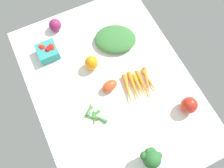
% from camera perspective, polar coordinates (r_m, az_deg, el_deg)
% --- Properties ---
extents(tablecloth, '(1.04, 0.76, 0.02)m').
position_cam_1_polar(tablecloth, '(1.17, -0.00, -0.55)').
color(tablecloth, white).
rests_on(tablecloth, ground).
extents(bell_pepper_red, '(0.08, 0.08, 0.09)m').
position_cam_1_polar(bell_pepper_red, '(1.13, 18.17, -4.91)').
color(bell_pepper_red, red).
rests_on(bell_pepper_red, tablecloth).
extents(leafy_greens_clump, '(0.25, 0.27, 0.05)m').
position_cam_1_polar(leafy_greens_clump, '(1.25, 0.81, 10.87)').
color(leafy_greens_clump, '#387437').
rests_on(leafy_greens_clump, tablecloth).
extents(bell_pepper_orange, '(0.09, 0.09, 0.08)m').
position_cam_1_polar(bell_pepper_orange, '(1.17, -5.03, 5.10)').
color(bell_pepper_orange, orange).
rests_on(bell_pepper_orange, tablecloth).
extents(red_onion_center, '(0.07, 0.07, 0.07)m').
position_cam_1_polar(red_onion_center, '(1.33, -13.64, 13.72)').
color(red_onion_center, '#862150').
rests_on(red_onion_center, tablecloth).
extents(carrot_bunch, '(0.18, 0.17, 0.03)m').
position_cam_1_polar(carrot_bunch, '(1.15, 6.52, -0.64)').
color(carrot_bunch, orange).
rests_on(carrot_bunch, tablecloth).
extents(berry_basket, '(0.10, 0.10, 0.07)m').
position_cam_1_polar(berry_basket, '(1.25, -15.34, 7.71)').
color(berry_basket, teal).
rests_on(berry_basket, tablecloth).
extents(broccoli_head, '(0.09, 0.09, 0.11)m').
position_cam_1_polar(broccoli_head, '(1.02, 9.50, -17.20)').
color(broccoli_head, '#9FD07D').
rests_on(broccoli_head, tablecloth).
extents(okra_pile, '(0.13, 0.12, 0.02)m').
position_cam_1_polar(okra_pile, '(1.11, -4.74, -7.47)').
color(okra_pile, '#468643').
rests_on(okra_pile, tablecloth).
extents(roma_tomato, '(0.07, 0.09, 0.05)m').
position_cam_1_polar(roma_tomato, '(1.13, -0.58, -0.47)').
color(roma_tomato, '#D74C24').
rests_on(roma_tomato, tablecloth).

